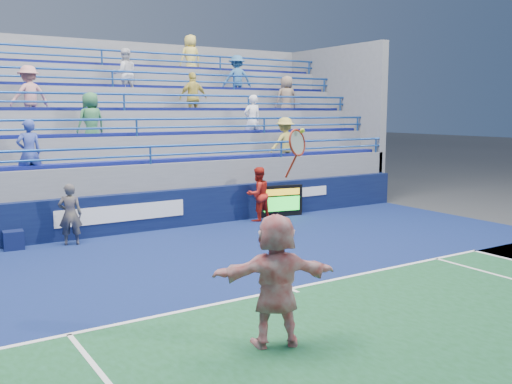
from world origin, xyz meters
TOP-DOWN VIEW (x-y plane):
  - ground at (0.00, 0.00)m, footprint 120.00×120.00m
  - sponsor_wall at (0.00, 6.50)m, footprint 18.00×0.32m
  - bleacher_stand at (-0.00, 10.27)m, footprint 18.00×5.60m
  - serve_speed_board at (4.17, 6.24)m, footprint 1.46×0.41m
  - judge_chair at (-3.80, 6.20)m, footprint 0.50×0.50m
  - tennis_player at (-1.68, -1.96)m, footprint 1.88×1.21m
  - line_judge at (-2.50, 5.88)m, footprint 0.66×0.54m
  - ball_girl at (3.17, 6.02)m, footprint 0.87×0.72m

SIDE VIEW (x-z plane):
  - ground at x=0.00m, z-range 0.00..0.00m
  - judge_chair at x=-3.80m, z-range -0.15..0.68m
  - serve_speed_board at x=4.17m, z-range 0.00..1.01m
  - sponsor_wall at x=0.00m, z-range 0.00..1.10m
  - line_judge at x=-2.50m, z-range 0.00..1.57m
  - ball_girl at x=3.17m, z-range 0.00..1.66m
  - tennis_player at x=-1.68m, z-range -0.58..2.52m
  - bleacher_stand at x=0.00m, z-range -1.52..4.61m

